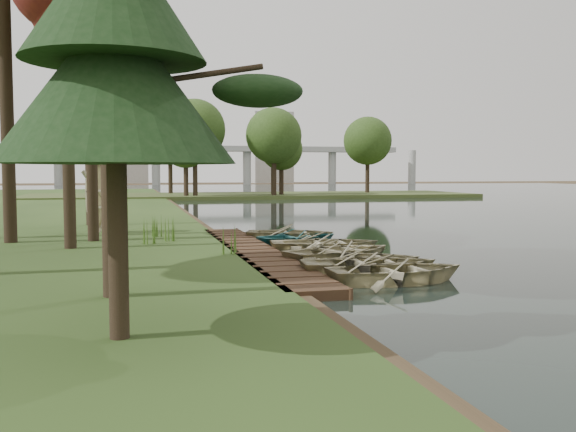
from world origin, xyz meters
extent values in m
plane|color=#3D2F1D|center=(0.00, 0.00, 0.00)|extent=(300.00, 300.00, 0.00)
cube|color=#362315|center=(-1.60, 0.00, 0.15)|extent=(1.60, 16.00, 0.30)
cube|color=#3B4820|center=(8.00, 50.00, 0.23)|extent=(50.00, 14.00, 0.45)
cylinder|color=black|center=(-15.33, 50.00, 2.85)|extent=(0.50, 0.50, 4.80)
sphere|color=#2C4617|center=(-15.33, 50.00, 6.45)|extent=(5.60, 5.60, 5.60)
cylinder|color=black|center=(-8.67, 50.00, 2.85)|extent=(0.50, 0.50, 4.80)
sphere|color=#2C4617|center=(-8.67, 50.00, 6.45)|extent=(5.60, 5.60, 5.60)
cylinder|color=black|center=(-2.00, 50.00, 2.85)|extent=(0.50, 0.50, 4.80)
sphere|color=#2C4617|center=(-2.00, 50.00, 6.45)|extent=(5.60, 5.60, 5.60)
cylinder|color=black|center=(4.67, 50.00, 2.85)|extent=(0.50, 0.50, 4.80)
sphere|color=#2C4617|center=(4.67, 50.00, 6.45)|extent=(5.60, 5.60, 5.60)
cylinder|color=black|center=(11.33, 50.00, 2.85)|extent=(0.50, 0.50, 4.80)
sphere|color=#2C4617|center=(11.33, 50.00, 6.45)|extent=(5.60, 5.60, 5.60)
cylinder|color=black|center=(18.00, 50.00, 2.85)|extent=(0.50, 0.50, 4.80)
sphere|color=#2C4617|center=(18.00, 50.00, 6.45)|extent=(5.60, 5.60, 5.60)
cylinder|color=black|center=(24.67, 50.00, 2.85)|extent=(0.50, 0.50, 4.80)
sphere|color=#2C4617|center=(24.67, 50.00, 6.45)|extent=(5.60, 5.60, 5.60)
cube|color=#A5A5A0|center=(10.00, 120.00, 8.00)|extent=(90.00, 4.00, 1.20)
cylinder|color=#A5A5A0|center=(-20.00, 120.00, 4.00)|extent=(1.80, 1.80, 8.00)
cylinder|color=#A5A5A0|center=(0.00, 120.00, 4.00)|extent=(1.80, 1.80, 8.00)
cylinder|color=#A5A5A0|center=(20.00, 120.00, 4.00)|extent=(1.80, 1.80, 8.00)
cylinder|color=#A5A5A0|center=(40.00, 120.00, 4.00)|extent=(1.80, 1.80, 8.00)
cylinder|color=#A5A5A0|center=(60.00, 120.00, 4.00)|extent=(1.80, 1.80, 8.00)
cube|color=#A5A5A0|center=(30.00, 140.00, 9.00)|extent=(10.00, 8.00, 18.00)
cube|color=#A5A5A0|center=(-5.00, 145.00, 6.00)|extent=(8.00, 8.00, 12.00)
imported|color=#BEB489|center=(1.14, -6.08, 0.44)|extent=(3.92, 2.87, 0.79)
imported|color=#BEB489|center=(0.86, -4.82, 0.46)|extent=(4.17, 3.15, 0.81)
imported|color=#BEB489|center=(1.04, -3.56, 0.42)|extent=(4.12, 3.36, 0.75)
imported|color=#BEB489|center=(0.94, -1.99, 0.46)|extent=(4.67, 3.97, 0.82)
imported|color=#BEB489|center=(1.13, -1.08, 0.39)|extent=(3.77, 3.10, 0.68)
imported|color=#BEB489|center=(1.12, 0.32, 0.46)|extent=(4.24, 3.25, 0.82)
imported|color=#BEB489|center=(0.97, 2.02, 0.36)|extent=(3.45, 2.86, 0.62)
imported|color=#2A7576|center=(0.89, 3.15, 0.40)|extent=(3.92, 3.22, 0.71)
imported|color=#BEB489|center=(0.89, 4.61, 0.43)|extent=(4.37, 3.72, 0.77)
imported|color=#BEB489|center=(-7.09, 7.38, 0.64)|extent=(3.83, 3.24, 0.67)
cylinder|color=black|center=(-6.13, -7.52, 5.21)|extent=(0.44, 0.44, 9.82)
cylinder|color=black|center=(-7.79, 1.83, 4.78)|extent=(0.42, 0.42, 8.97)
cylinder|color=black|center=(-10.17, 4.34, 6.48)|extent=(0.49, 0.49, 12.35)
cylinder|color=black|center=(-7.13, 4.14, 4.98)|extent=(0.43, 0.43, 9.36)
cylinder|color=black|center=(-7.65, 11.86, 5.36)|extent=(0.44, 0.44, 10.12)
ellipsoid|color=#2C4617|center=(-7.65, 11.86, 10.42)|extent=(4.23, 4.23, 3.59)
cylinder|color=black|center=(-5.95, -11.16, 1.95)|extent=(0.32, 0.32, 3.30)
cone|color=black|center=(-5.95, -11.16, 4.43)|extent=(3.80, 3.80, 2.60)
cone|color=#3F661E|center=(-2.60, -1.04, 0.74)|extent=(0.60, 0.60, 0.88)
cone|color=#3F661E|center=(-5.06, 2.55, 0.73)|extent=(0.60, 0.60, 0.87)
cone|color=#3F661E|center=(-4.31, 3.47, 0.76)|extent=(0.60, 0.60, 0.92)
cone|color=#3F661E|center=(-4.64, 5.30, 0.73)|extent=(0.60, 0.60, 0.86)
camera|label=1|loc=(-5.76, -21.77, 3.01)|focal=40.00mm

